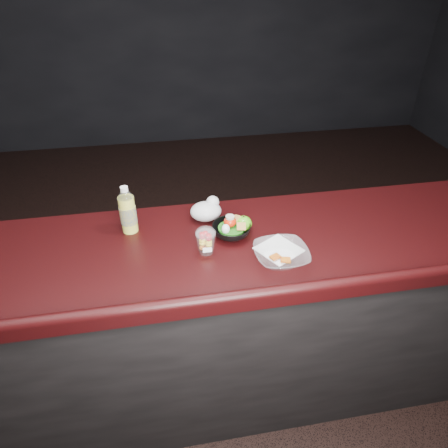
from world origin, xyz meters
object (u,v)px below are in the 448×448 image
at_px(green_apple, 243,224).
at_px(takeout_bowl, 281,255).
at_px(snack_bowl, 231,229).
at_px(lemonade_bottle, 128,213).
at_px(fruit_cup, 206,240).

bearing_deg(green_apple, takeout_bowl, -66.07).
distance_m(green_apple, snack_bowl, 0.07).
bearing_deg(lemonade_bottle, takeout_bowl, -27.97).
distance_m(green_apple, takeout_bowl, 0.26).
relative_size(lemonade_bottle, snack_bowl, 1.25).
relative_size(fruit_cup, snack_bowl, 0.67).
relative_size(green_apple, snack_bowl, 0.45).
bearing_deg(snack_bowl, fruit_cup, -141.60).
height_order(lemonade_bottle, green_apple, lemonade_bottle).
height_order(lemonade_bottle, snack_bowl, lemonade_bottle).
height_order(fruit_cup, takeout_bowl, fruit_cup).
bearing_deg(lemonade_bottle, green_apple, -9.76).
relative_size(lemonade_bottle, takeout_bowl, 1.01).
bearing_deg(fruit_cup, green_apple, 34.40).
height_order(snack_bowl, takeout_bowl, snack_bowl).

